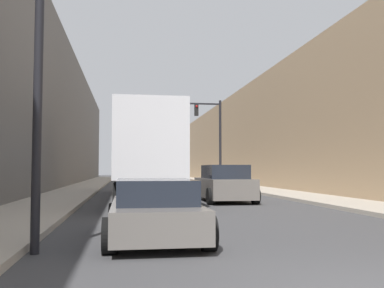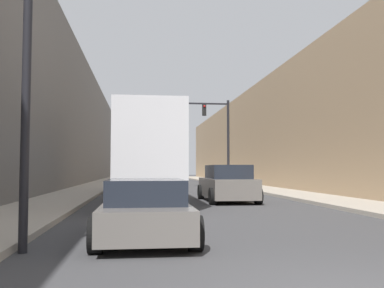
% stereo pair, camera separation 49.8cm
% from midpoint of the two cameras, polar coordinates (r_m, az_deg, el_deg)
% --- Properties ---
extents(sidewalk_right, '(2.76, 80.00, 0.15)m').
position_cam_midpoint_polar(sidewalk_right, '(35.67, 5.27, -5.57)').
color(sidewalk_right, '#B2A899').
rests_on(sidewalk_right, ground).
extents(sidewalk_left, '(2.76, 80.00, 0.15)m').
position_cam_midpoint_polar(sidewalk_left, '(34.75, -14.44, -5.54)').
color(sidewalk_left, '#B2A899').
rests_on(sidewalk_left, ground).
extents(building_right, '(6.00, 80.00, 8.78)m').
position_cam_midpoint_polar(building_right, '(37.08, 11.81, 1.25)').
color(building_right, tan).
rests_on(building_right, ground).
extents(building_left, '(6.00, 80.00, 11.56)m').
position_cam_midpoint_polar(building_left, '(35.67, -21.34, 3.83)').
color(building_left, '#66605B').
rests_on(building_left, ground).
extents(semi_truck, '(2.51, 14.54, 3.87)m').
position_cam_midpoint_polar(semi_truck, '(21.02, -7.31, -1.34)').
color(semi_truck, silver).
rests_on(semi_truck, ground).
extents(sedan_car, '(2.01, 4.43, 1.26)m').
position_cam_midpoint_polar(sedan_car, '(9.26, -6.64, -8.70)').
color(sedan_car, slate).
rests_on(sedan_car, ground).
extents(suv_car, '(2.18, 4.66, 1.65)m').
position_cam_midpoint_polar(suv_car, '(19.50, 3.53, -5.36)').
color(suv_car, slate).
rests_on(suv_car, ground).
extents(traffic_signal_gantry, '(5.85, 0.35, 6.91)m').
position_cam_midpoint_polar(traffic_signal_gantry, '(33.71, 1.23, 2.21)').
color(traffic_signal_gantry, black).
rests_on(traffic_signal_gantry, ground).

